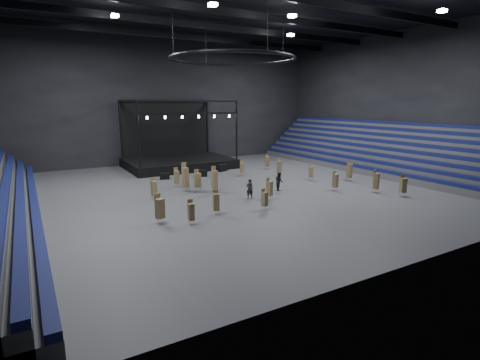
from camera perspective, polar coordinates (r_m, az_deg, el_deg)
floor at (r=38.88m, az=-1.07°, el=-1.45°), size 50.00×50.00×0.00m
ceiling at (r=38.92m, az=-1.18°, el=25.30°), size 50.00×42.00×0.20m
wall_back at (r=57.14m, az=-11.57°, el=11.66°), size 50.00×0.20×18.00m
wall_front at (r=21.95m, az=26.96°, el=10.77°), size 50.00×0.20×18.00m
wall_right at (r=54.52m, az=23.02°, el=10.98°), size 0.20×42.00×18.00m
bleachers_right at (r=53.38m, az=21.05°, el=3.29°), size 7.20×40.00×6.40m
stage at (r=53.18m, az=-9.59°, el=3.58°), size 14.00×10.00×9.20m
truss_ring at (r=38.07m, az=-1.15°, el=17.97°), size 12.30×12.30×5.15m
roof_girders at (r=38.74m, az=-1.17°, el=24.15°), size 49.00×30.35×0.70m
floodlights at (r=35.25m, az=2.28°, el=24.39°), size 28.60×16.60×0.25m
flight_case_left at (r=44.82m, az=-11.42°, el=0.58°), size 1.22×0.84×0.74m
flight_case_mid at (r=45.81m, az=-5.78°, el=1.03°), size 1.30×0.94×0.78m
flight_case_right at (r=49.13m, az=-2.75°, el=1.88°), size 1.52×1.11×0.91m
chair_stack_0 at (r=44.02m, az=10.76°, el=1.27°), size 0.52×0.52×1.93m
chair_stack_1 at (r=38.11m, az=-8.35°, el=0.48°), size 0.62×0.62×2.97m
chair_stack_2 at (r=45.97m, az=0.27°, el=1.91°), size 0.57×0.57×1.89m
chair_stack_3 at (r=38.14m, az=-6.46°, el=0.06°), size 0.62×0.62×2.23m
chair_stack_4 at (r=45.92m, az=6.00°, el=2.01°), size 0.50×0.50×2.23m
chair_stack_5 at (r=39.66m, az=20.04°, el=-0.10°), size 0.62×0.62×2.35m
chair_stack_6 at (r=50.38m, az=4.20°, el=2.86°), size 0.55×0.55×2.12m
chair_stack_7 at (r=40.21m, az=-9.62°, el=0.47°), size 0.51×0.51×2.12m
chair_stack_8 at (r=35.72m, az=-12.99°, el=-1.14°), size 0.52×0.52×2.05m
chair_stack_9 at (r=28.37m, az=-12.13°, el=-4.18°), size 0.70×0.70×2.29m
chair_stack_10 at (r=29.98m, az=-3.68°, el=-3.31°), size 0.56×0.56×2.09m
chair_stack_11 at (r=27.87m, az=-7.48°, el=-4.77°), size 0.43×0.43×1.91m
chair_stack_12 at (r=31.44m, az=3.76°, el=-2.84°), size 0.51×0.51×1.82m
chair_stack_13 at (r=39.32m, az=14.33°, el=-0.06°), size 0.54×0.54×2.04m
chair_stack_14 at (r=34.64m, az=4.51°, el=-1.24°), size 0.61×0.61×2.10m
chair_stack_15 at (r=39.01m, az=23.62°, el=-0.68°), size 0.66×0.66×2.14m
chair_stack_16 at (r=44.42m, az=16.34°, el=1.45°), size 0.60×0.60×2.50m
chair_stack_17 at (r=37.41m, az=-3.89°, el=0.14°), size 0.53×0.53×2.67m
man_center at (r=35.02m, az=1.47°, el=-1.35°), size 0.76×0.58×1.89m
crew_member at (r=38.46m, az=5.99°, el=-0.22°), size 0.93×1.07×1.89m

